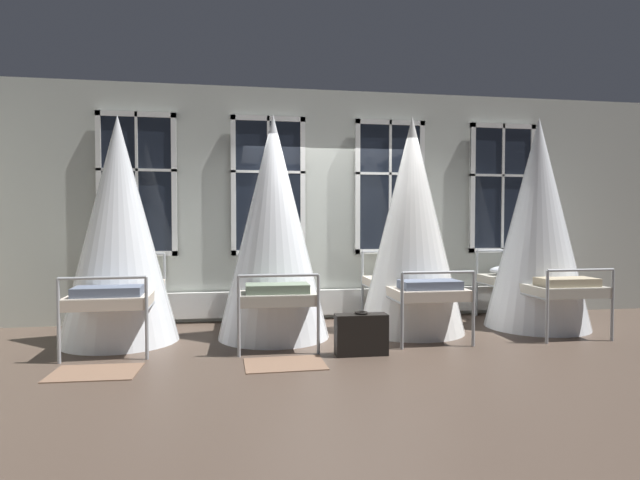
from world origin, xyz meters
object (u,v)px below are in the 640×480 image
at_px(cot_second, 273,229).
at_px(cot_third, 412,227).
at_px(cot_fourth, 538,226).
at_px(suitcase_dark, 361,334).
at_px(cot_first, 119,232).

xyz_separation_m(cot_second, cot_third, (1.79, 0.04, 0.02)).
distance_m(cot_third, cot_fourth, 1.77).
relative_size(cot_third, suitcase_dark, 4.96).
bearing_deg(cot_second, cot_first, 89.15).
xyz_separation_m(cot_first, cot_second, (1.83, -0.06, 0.03)).
bearing_deg(suitcase_dark, cot_first, 158.47).
height_order(cot_first, suitcase_dark, cot_first).
bearing_deg(cot_first, cot_third, -91.63).
relative_size(cot_first, cot_third, 0.97).
bearing_deg(cot_fourth, suitcase_dark, 111.92).
xyz_separation_m(cot_fourth, suitcase_dark, (-2.71, -1.07, -1.15)).
height_order(cot_second, cot_fourth, cot_fourth).
height_order(cot_second, suitcase_dark, cot_second).
height_order(cot_third, cot_fourth, cot_fourth).
distance_m(cot_first, cot_second, 1.83).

